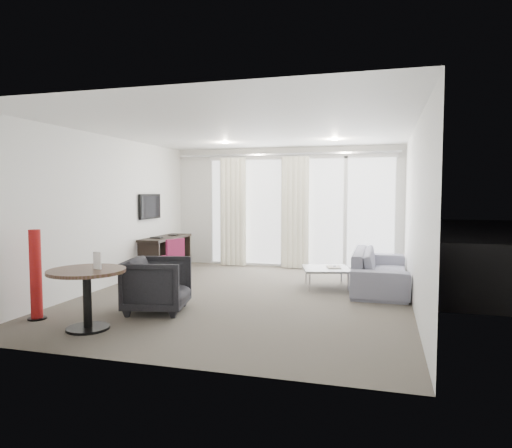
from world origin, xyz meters
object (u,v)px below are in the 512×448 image
(coffee_table, at_px, (326,278))
(rattan_chair_b, at_px, (389,247))
(red_lamp, at_px, (36,275))
(tub_armchair, at_px, (158,285))
(desk_chair, at_px, (169,259))
(round_table, at_px, (87,299))
(sofa, at_px, (380,269))
(desk, at_px, (166,254))
(rattan_chair_a, at_px, (325,241))

(coffee_table, distance_m, rattan_chair_b, 3.24)
(red_lamp, relative_size, tub_armchair, 1.42)
(tub_armchair, bearing_deg, rattan_chair_b, -42.23)
(desk_chair, xyz_separation_m, round_table, (0.46, -3.08, -0.03))
(desk_chair, bearing_deg, tub_armchair, -42.84)
(coffee_table, height_order, rattan_chair_b, rattan_chair_b)
(sofa, bearing_deg, desk, 83.14)
(tub_armchair, bearing_deg, coffee_table, -54.64)
(desk, height_order, red_lamp, red_lamp)
(round_table, relative_size, coffee_table, 1.18)
(round_table, height_order, sofa, round_table)
(desk, height_order, coffee_table, desk)
(tub_armchair, distance_m, sofa, 3.79)
(coffee_table, height_order, sofa, sofa)
(coffee_table, bearing_deg, round_table, -127.81)
(round_table, xyz_separation_m, rattan_chair_a, (1.97, 6.80, 0.04))
(desk_chair, distance_m, tub_armchair, 2.28)
(tub_armchair, xyz_separation_m, sofa, (2.93, 2.40, -0.04))
(desk, xyz_separation_m, sofa, (4.28, -0.52, -0.03))
(round_table, bearing_deg, coffee_table, 52.19)
(coffee_table, distance_m, sofa, 0.93)
(desk_chair, distance_m, coffee_table, 2.92)
(coffee_table, xyz_separation_m, rattan_chair_a, (-0.48, 3.65, 0.23))
(round_table, height_order, coffee_table, round_table)
(desk_chair, bearing_deg, round_table, -56.80)
(round_table, distance_m, sofa, 4.75)
(rattan_chair_b, bearing_deg, desk_chair, -130.95)
(desk_chair, relative_size, tub_armchair, 0.96)
(rattan_chair_a, xyz_separation_m, rattan_chair_b, (1.54, -0.59, -0.03))
(red_lamp, bearing_deg, sofa, 36.70)
(desk, bearing_deg, round_table, -76.48)
(red_lamp, bearing_deg, desk_chair, 81.17)
(red_lamp, height_order, sofa, red_lamp)
(red_lamp, relative_size, rattan_chair_a, 1.44)
(coffee_table, height_order, rattan_chair_a, rattan_chair_a)
(rattan_chair_a, bearing_deg, sofa, -92.08)
(rattan_chair_a, bearing_deg, coffee_table, -106.40)
(sofa, distance_m, rattan_chair_a, 3.70)
(desk_chair, xyz_separation_m, tub_armchair, (0.87, -2.11, -0.02))
(desk_chair, distance_m, sofa, 3.82)
(sofa, bearing_deg, desk_chair, 94.33)
(red_lamp, bearing_deg, rattan_chair_b, 53.70)
(red_lamp, bearing_deg, tub_armchair, 30.30)
(desk, bearing_deg, rattan_chair_b, 27.67)
(red_lamp, distance_m, coffee_table, 4.49)
(sofa, bearing_deg, red_lamp, 126.70)
(rattan_chair_b, bearing_deg, sofa, -82.59)
(rattan_chair_a, bearing_deg, round_table, -130.07)
(red_lamp, xyz_separation_m, coffee_table, (3.36, 2.96, -0.41))
(red_lamp, distance_m, sofa, 5.31)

